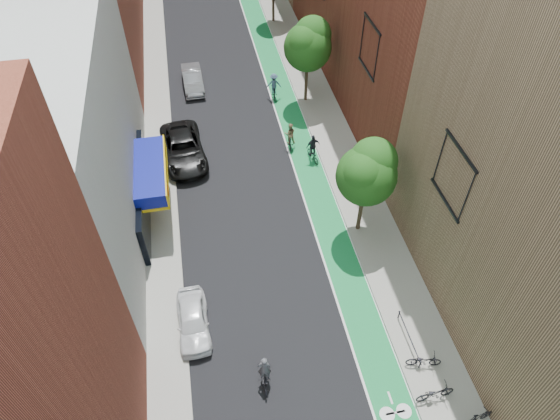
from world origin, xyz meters
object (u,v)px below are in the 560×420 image
parked_car_white (193,320)px  parked_car_silver (193,79)px  cyclist_lane_near (290,137)px  parked_car_black (183,149)px  cyclist_lane_mid (313,151)px  cyclist_lane_far (274,87)px  cyclist_lead (265,375)px

parked_car_white → parked_car_silver: bearing=84.8°
cyclist_lane_near → parked_car_black: bearing=5.1°
cyclist_lane_near → cyclist_lane_mid: (1.26, -1.67, -0.06)m
parked_car_silver → parked_car_black: bearing=-99.6°
parked_car_black → cyclist_lane_far: (7.51, 6.25, 0.11)m
cyclist_lane_far → cyclist_lane_near: bearing=96.8°
parked_car_white → parked_car_black: (0.35, 13.62, 0.16)m
cyclist_lead → cyclist_lane_far: size_ratio=1.01×
cyclist_lead → cyclist_lane_near: 17.62m
cyclist_lane_near → cyclist_lane_mid: cyclist_lane_mid is taller
parked_car_white → cyclist_lead: bearing=-50.4°
cyclist_lane_near → cyclist_lane_mid: 2.09m
cyclist_lane_near → cyclist_lead: bearing=81.0°
parked_car_white → parked_car_black: 13.63m
parked_car_white → parked_car_silver: 22.64m
cyclist_lead → cyclist_lane_near: bearing=-98.7°
cyclist_lane_far → parked_car_white: bearing=75.7°
parked_car_silver → cyclist_lane_mid: size_ratio=2.16×
cyclist_lane_mid → cyclist_lane_far: 8.22m
cyclist_lane_far → cyclist_lane_mid: bearing=105.7°
parked_car_black → cyclist_lane_mid: cyclist_lane_mid is taller
cyclist_lane_near → cyclist_lane_far: size_ratio=0.95×
parked_car_white → cyclist_lane_near: size_ratio=1.99×
parked_car_black → cyclist_lane_mid: bearing=-17.4°
parked_car_silver → cyclist_lane_mid: bearing=-57.1°
cyclist_lane_near → cyclist_lane_far: bearing=-83.8°
parked_car_white → parked_car_silver: (1.60, 22.58, 0.06)m
parked_car_silver → parked_car_white: bearing=-95.7°
cyclist_lead → parked_car_white: bearing=-42.4°
cyclist_lane_near → parked_car_silver: bearing=-49.3°
parked_car_white → parked_car_black: size_ratio=0.66×
cyclist_lane_near → cyclist_lane_far: (0.05, 6.45, 0.08)m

